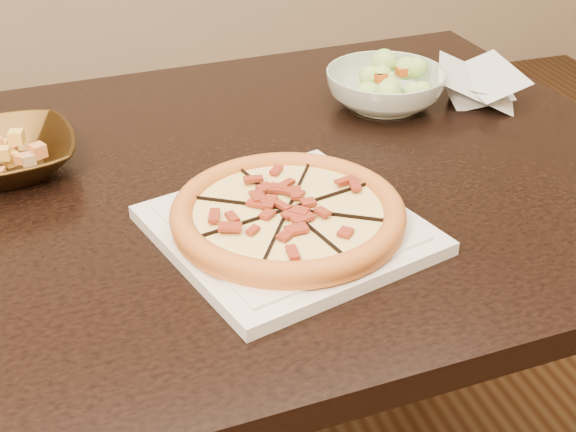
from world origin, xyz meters
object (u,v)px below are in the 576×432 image
object	(u,v)px
dining_table	(186,243)
pizza	(288,213)
salad_bowl	(385,89)
plate	(288,229)
bronze_bowl	(2,157)

from	to	relation	value
dining_table	pizza	xyz separation A→B (m)	(0.11, -0.17, 0.13)
dining_table	salad_bowl	xyz separation A→B (m)	(0.39, 0.18, 0.13)
plate	salad_bowl	xyz separation A→B (m)	(0.29, 0.35, 0.02)
plate	salad_bowl	world-z (taller)	salad_bowl
plate	salad_bowl	size ratio (longest dim) A/B	1.84
pizza	dining_table	bearing A→B (deg)	121.92
bronze_bowl	plate	bearing A→B (deg)	-40.51
plate	pizza	xyz separation A→B (m)	(0.00, 0.00, 0.02)
pizza	salad_bowl	world-z (taller)	salad_bowl
dining_table	salad_bowl	distance (m)	0.45
bronze_bowl	dining_table	bearing A→B (deg)	-27.65
dining_table	plate	bearing A→B (deg)	-58.08
dining_table	pizza	size ratio (longest dim) A/B	4.97
pizza	salad_bowl	bearing A→B (deg)	50.13
dining_table	pizza	distance (m)	0.24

